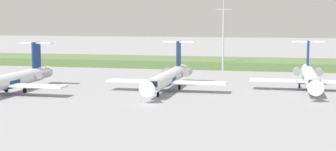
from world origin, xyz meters
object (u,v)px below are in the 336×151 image
regional_jet_nearest (10,80)px  regional_jet_second (168,77)px  regional_jet_third (310,77)px  antenna_mast (223,32)px

regional_jet_nearest → regional_jet_second: same height
regional_jet_second → regional_jet_third: same height
regional_jet_nearest → regional_jet_third: bearing=18.0°
antenna_mast → regional_jet_nearest: bearing=-124.4°
regional_jet_nearest → antenna_mast: bearing=55.6°
regional_jet_nearest → antenna_mast: 59.83m
regional_jet_second → regional_jet_nearest: bearing=-158.8°
regional_jet_second → regional_jet_third: (26.67, 7.00, 0.00)m
regional_jet_nearest → regional_jet_second: bearing=21.2°
regional_jet_second → regional_jet_third: bearing=14.7°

